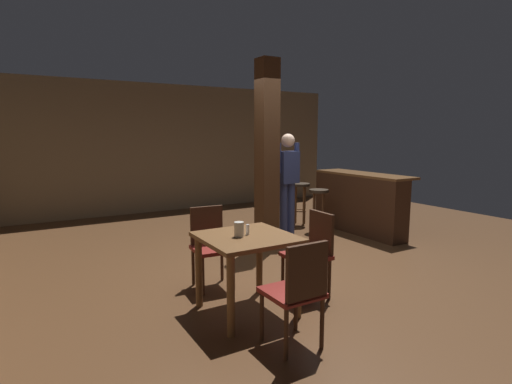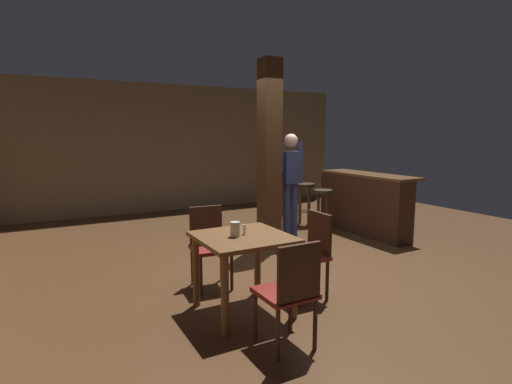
% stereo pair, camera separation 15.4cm
% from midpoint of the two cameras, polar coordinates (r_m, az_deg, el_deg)
% --- Properties ---
extents(ground_plane, '(10.80, 10.80, 0.00)m').
position_cam_midpoint_polar(ground_plane, '(5.48, 4.48, -9.97)').
color(ground_plane, '#4C301C').
extents(wall_back, '(8.00, 0.10, 2.80)m').
position_cam_midpoint_polar(wall_back, '(9.26, -11.66, 6.17)').
color(wall_back, '#756047').
rests_on(wall_back, ground_plane).
extents(pillar, '(0.28, 0.28, 2.80)m').
position_cam_midpoint_polar(pillar, '(5.96, 0.84, 5.26)').
color(pillar, '#422816').
rests_on(pillar, ground_plane).
extents(dining_table, '(0.84, 0.84, 0.76)m').
position_cam_midpoint_polar(dining_table, '(3.84, -2.48, -8.35)').
color(dining_table, brown).
rests_on(dining_table, ground_plane).
extents(chair_south, '(0.42, 0.42, 0.89)m').
position_cam_midpoint_polar(chair_south, '(3.24, 4.57, -13.62)').
color(chair_south, maroon).
rests_on(chair_south, ground_plane).
extents(chair_east, '(0.43, 0.43, 0.89)m').
position_cam_midpoint_polar(chair_east, '(4.28, 6.98, -8.17)').
color(chair_east, maroon).
rests_on(chair_east, ground_plane).
extents(chair_north, '(0.45, 0.45, 0.89)m').
position_cam_midpoint_polar(chair_north, '(4.56, -7.53, -7.15)').
color(chair_north, maroon).
rests_on(chair_north, ground_plane).
extents(napkin_cup, '(0.09, 0.09, 0.14)m').
position_cam_midpoint_polar(napkin_cup, '(3.76, -3.62, -5.34)').
color(napkin_cup, beige).
rests_on(napkin_cup, dining_table).
extents(salt_shaker, '(0.03, 0.03, 0.10)m').
position_cam_midpoint_polar(salt_shaker, '(3.83, -2.35, -5.38)').
color(salt_shaker, silver).
rests_on(salt_shaker, dining_table).
extents(standing_person, '(0.47, 0.24, 1.72)m').
position_cam_midpoint_polar(standing_person, '(6.28, 3.83, 1.75)').
color(standing_person, navy).
rests_on(standing_person, ground_plane).
extents(bar_counter, '(0.56, 1.89, 1.04)m').
position_cam_midpoint_polar(bar_counter, '(7.18, 13.85, -1.46)').
color(bar_counter, brown).
rests_on(bar_counter, ground_plane).
extents(bar_stool_near, '(0.34, 0.34, 0.75)m').
position_cam_midpoint_polar(bar_stool_near, '(7.11, 8.33, -1.17)').
color(bar_stool_near, '#2D2319').
rests_on(bar_stool_near, ground_plane).
extents(bar_stool_mid, '(0.37, 0.37, 0.79)m').
position_cam_midpoint_polar(bar_stool_mid, '(7.60, 5.71, -0.19)').
color(bar_stool_mid, '#2D2319').
rests_on(bar_stool_mid, ground_plane).
extents(bar_stool_far, '(0.33, 0.33, 0.75)m').
position_cam_midpoint_polar(bar_stool_far, '(8.27, 1.84, 0.24)').
color(bar_stool_far, '#2D2319').
rests_on(bar_stool_far, ground_plane).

